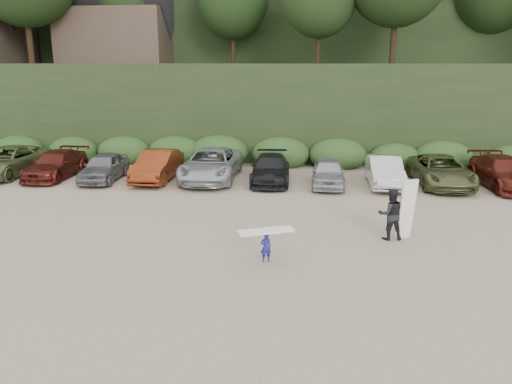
# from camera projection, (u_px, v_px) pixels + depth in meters

# --- Properties ---
(ground) EXTENTS (120.00, 120.00, 0.00)m
(ground) POSITION_uv_depth(u_px,v_px,m) (217.00, 252.00, 16.38)
(ground) COLOR tan
(ground) RESTS_ON ground
(hillside_backdrop) EXTENTS (90.00, 41.50, 28.00)m
(hillside_backdrop) POSITION_uv_depth(u_px,v_px,m) (280.00, 8.00, 48.18)
(hillside_backdrop) COLOR black
(hillside_backdrop) RESTS_ON ground
(parked_cars) EXTENTS (34.54, 6.09, 1.65)m
(parked_cars) POSITION_uv_depth(u_px,v_px,m) (193.00, 166.00, 26.25)
(parked_cars) COLOR #A5A5AA
(parked_cars) RESTS_ON ground
(child_surfer) EXTENTS (1.78, 1.13, 1.04)m
(child_surfer) POSITION_uv_depth(u_px,v_px,m) (266.00, 240.00, 15.44)
(child_surfer) COLOR navy
(child_surfer) RESTS_ON ground
(adult_surfer) EXTENTS (1.39, 0.82, 2.16)m
(adult_surfer) POSITION_uv_depth(u_px,v_px,m) (392.00, 214.00, 17.39)
(adult_surfer) COLOR black
(adult_surfer) RESTS_ON ground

